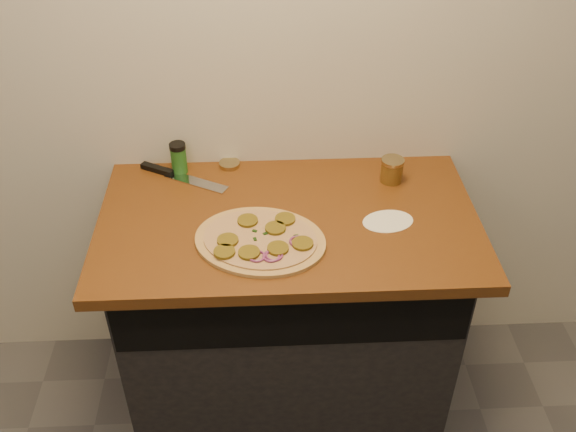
{
  "coord_description": "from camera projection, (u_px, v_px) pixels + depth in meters",
  "views": [
    {
      "loc": [
        -0.08,
        -0.18,
        2.13
      ],
      "look_at": [
        -0.0,
        1.36,
        0.95
      ],
      "focal_mm": 40.0,
      "sensor_mm": 36.0,
      "label": 1
    }
  ],
  "objects": [
    {
      "name": "salsa_jar",
      "position": [
        392.0,
        170.0,
        2.16
      ],
      "size": [
        0.08,
        0.08,
        0.08
      ],
      "color": "#A71910",
      "rests_on": "countertop"
    },
    {
      "name": "chefs_knife",
      "position": [
        175.0,
        175.0,
        2.2
      ],
      "size": [
        0.31,
        0.19,
        0.02
      ],
      "color": "#B7BAC1",
      "rests_on": "countertop"
    },
    {
      "name": "cabinet",
      "position": [
        288.0,
        313.0,
        2.33
      ],
      "size": [
        1.1,
        0.6,
        0.86
      ],
      "primitive_type": "cube",
      "color": "black",
      "rests_on": "ground"
    },
    {
      "name": "flour_spill",
      "position": [
        388.0,
        221.0,
        2.0
      ],
      "size": [
        0.19,
        0.19,
        0.0
      ],
      "primitive_type": "cylinder",
      "rotation": [
        0.0,
        0.0,
        0.2
      ],
      "color": "white",
      "rests_on": "countertop"
    },
    {
      "name": "pizza",
      "position": [
        261.0,
        240.0,
        1.91
      ],
      "size": [
        0.48,
        0.48,
        0.03
      ],
      "color": "tan",
      "rests_on": "countertop"
    },
    {
      "name": "spice_shaker",
      "position": [
        179.0,
        158.0,
        2.19
      ],
      "size": [
        0.06,
        0.06,
        0.11
      ],
      "color": "#23621F",
      "rests_on": "countertop"
    },
    {
      "name": "mason_jar_lid",
      "position": [
        230.0,
        164.0,
        2.25
      ],
      "size": [
        0.08,
        0.08,
        0.02
      ],
      "primitive_type": "cylinder",
      "rotation": [
        0.0,
        0.0,
        0.14
      ],
      "color": "tan",
      "rests_on": "countertop"
    },
    {
      "name": "countertop",
      "position": [
        288.0,
        221.0,
        2.04
      ],
      "size": [
        1.2,
        0.7,
        0.04
      ],
      "primitive_type": "cube",
      "color": "brown",
      "rests_on": "cabinet"
    }
  ]
}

